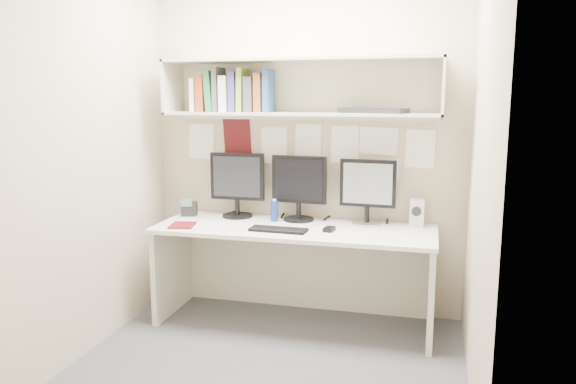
% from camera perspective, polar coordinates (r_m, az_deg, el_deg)
% --- Properties ---
extents(floor, '(2.40, 2.00, 0.01)m').
position_cam_1_polar(floor, '(3.70, -1.86, -16.91)').
color(floor, '#454449').
rests_on(floor, ground).
extents(wall_back, '(2.40, 0.02, 2.60)m').
position_cam_1_polar(wall_back, '(4.29, 1.82, 4.95)').
color(wall_back, tan).
rests_on(wall_back, ground).
extents(wall_front, '(2.40, 0.02, 2.60)m').
position_cam_1_polar(wall_front, '(2.39, -8.78, 0.95)').
color(wall_front, tan).
rests_on(wall_front, ground).
extents(wall_left, '(0.02, 2.00, 2.60)m').
position_cam_1_polar(wall_left, '(3.84, -19.47, 3.82)').
color(wall_left, tan).
rests_on(wall_left, ground).
extents(wall_right, '(0.02, 2.00, 2.60)m').
position_cam_1_polar(wall_right, '(3.20, 19.12, 2.75)').
color(wall_right, tan).
rests_on(wall_right, ground).
extents(desk, '(2.00, 0.70, 0.73)m').
position_cam_1_polar(desk, '(4.14, 0.67, -8.44)').
color(desk, silver).
rests_on(desk, floor).
extents(overhead_hutch, '(2.00, 0.38, 0.40)m').
position_cam_1_polar(overhead_hutch, '(4.14, 1.42, 10.60)').
color(overhead_hutch, beige).
rests_on(overhead_hutch, wall_back).
extents(pinned_papers, '(1.92, 0.01, 0.48)m').
position_cam_1_polar(pinned_papers, '(4.29, 1.80, 4.28)').
color(pinned_papers, white).
rests_on(pinned_papers, wall_back).
extents(monitor_left, '(0.43, 0.23, 0.50)m').
position_cam_1_polar(monitor_left, '(4.34, -5.18, 0.96)').
color(monitor_left, black).
rests_on(monitor_left, desk).
extents(monitor_center, '(0.42, 0.23, 0.49)m').
position_cam_1_polar(monitor_center, '(4.20, 1.12, 0.65)').
color(monitor_center, black).
rests_on(monitor_center, desk).
extents(monitor_right, '(0.41, 0.22, 0.47)m').
position_cam_1_polar(monitor_right, '(4.12, 8.09, 0.28)').
color(monitor_right, '#A5A5AA').
rests_on(monitor_right, desk).
extents(keyboard, '(0.40, 0.16, 0.02)m').
position_cam_1_polar(keyboard, '(3.91, -0.98, -3.85)').
color(keyboard, black).
rests_on(keyboard, desk).
extents(mouse, '(0.08, 0.11, 0.03)m').
position_cam_1_polar(mouse, '(3.91, 4.21, -3.79)').
color(mouse, black).
rests_on(mouse, desk).
extents(speaker, '(0.11, 0.11, 0.20)m').
position_cam_1_polar(speaker, '(4.14, 12.92, -2.06)').
color(speaker, '#BCBCB7').
rests_on(speaker, desk).
extents(blue_bottle, '(0.05, 0.05, 0.17)m').
position_cam_1_polar(blue_bottle, '(4.20, -1.40, -1.91)').
color(blue_bottle, navy).
rests_on(blue_bottle, desk).
extents(maroon_notebook, '(0.21, 0.24, 0.01)m').
position_cam_1_polar(maroon_notebook, '(4.13, -10.67, -3.33)').
color(maroon_notebook, '#5B0F13').
rests_on(maroon_notebook, desk).
extents(desk_phone, '(0.14, 0.13, 0.14)m').
position_cam_1_polar(desk_phone, '(4.47, -10.00, -1.67)').
color(desk_phone, black).
rests_on(desk_phone, desk).
extents(book_stack, '(0.60, 0.20, 0.33)m').
position_cam_1_polar(book_stack, '(4.23, -5.61, 10.03)').
color(book_stack, silver).
rests_on(book_stack, overhead_hutch).
extents(hutch_tray, '(0.50, 0.32, 0.03)m').
position_cam_1_polar(hutch_tray, '(3.98, 8.65, 8.17)').
color(hutch_tray, black).
rests_on(hutch_tray, overhead_hutch).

